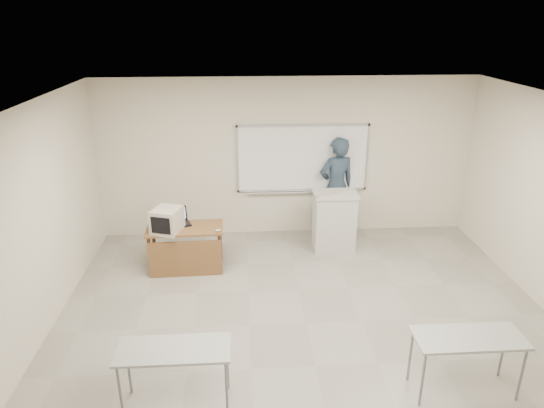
{
  "coord_description": "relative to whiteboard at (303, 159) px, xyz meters",
  "views": [
    {
      "loc": [
        -0.83,
        -4.75,
        4.0
      ],
      "look_at": [
        -0.39,
        2.2,
        1.28
      ],
      "focal_mm": 32.0,
      "sensor_mm": 36.0,
      "label": 1
    }
  ],
  "objects": [
    {
      "name": "floor",
      "position": [
        -0.3,
        -3.97,
        -1.49
      ],
      "size": [
        7.0,
        8.0,
        0.01
      ],
      "primitive_type": "cube",
      "color": "gray",
      "rests_on": "ground"
    },
    {
      "name": "whiteboard",
      "position": [
        0.0,
        0.0,
        0.0
      ],
      "size": [
        2.48,
        0.1,
        1.31
      ],
      "color": "white",
      "rests_on": "floor"
    },
    {
      "name": "student_desks",
      "position": [
        -0.3,
        -5.32,
        -0.81
      ],
      "size": [
        4.4,
        2.2,
        0.73
      ],
      "color": "#A4A49F",
      "rests_on": "floor"
    },
    {
      "name": "instructor_desk",
      "position": [
        -2.1,
        -1.48,
        -0.97
      ],
      "size": [
        1.24,
        0.62,
        0.75
      ],
      "rotation": [
        0.0,
        0.0,
        0.03
      ],
      "color": "brown",
      "rests_on": "floor"
    },
    {
      "name": "podium",
      "position": [
        0.5,
        -0.77,
        -0.94
      ],
      "size": [
        0.76,
        0.56,
        1.07
      ],
      "rotation": [
        0.0,
        0.0,
        0.0
      ],
      "color": "#B6B5AE",
      "rests_on": "floor"
    },
    {
      "name": "crt_monitor",
      "position": [
        -2.35,
        -1.49,
        -0.54
      ],
      "size": [
        0.42,
        0.47,
        0.4
      ],
      "rotation": [
        0.0,
        0.0,
        -0.31
      ],
      "color": "#B2A594",
      "rests_on": "instructor_desk"
    },
    {
      "name": "laptop",
      "position": [
        -2.2,
        -1.21,
        -0.67
      ],
      "size": [
        0.35,
        0.33,
        0.26
      ],
      "rotation": [
        0.0,
        0.0,
        0.36
      ],
      "color": "black",
      "rests_on": "instructor_desk"
    },
    {
      "name": "mouse",
      "position": [
        -1.55,
        -1.57,
        -0.71
      ],
      "size": [
        0.1,
        0.07,
        0.04
      ],
      "primitive_type": "ellipsoid",
      "rotation": [
        0.0,
        0.0,
        -0.06
      ],
      "color": "gray",
      "rests_on": "instructor_desk"
    },
    {
      "name": "keyboard",
      "position": [
        0.35,
        -0.89,
        -0.4
      ],
      "size": [
        0.47,
        0.29,
        0.02
      ],
      "primitive_type": "cube",
      "rotation": [
        0.0,
        0.0,
        0.34
      ],
      "color": "#B2A594",
      "rests_on": "podium"
    },
    {
      "name": "presenter",
      "position": [
        0.65,
        -0.11,
        -0.52
      ],
      "size": [
        0.8,
        0.62,
        1.92
      ],
      "primitive_type": "imported",
      "rotation": [
        0.0,
        0.0,
        3.4
      ],
      "color": "black",
      "rests_on": "floor"
    }
  ]
}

